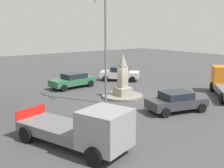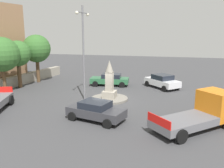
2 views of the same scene
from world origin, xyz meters
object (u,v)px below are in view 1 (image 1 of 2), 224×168
at_px(car_green_parked_left, 73,80).
at_px(car_white_near_island, 120,73).
at_px(truck_grey_approaching, 84,129).
at_px(streetlamp, 106,38).
at_px(car_dark_grey_passing, 177,101).
at_px(monument, 123,78).

bearing_deg(car_green_parked_left, car_white_near_island, 91.92).
bearing_deg(truck_grey_approaching, streetlamp, 137.25).
height_order(car_white_near_island, truck_grey_approaching, truck_grey_approaching).
distance_m(car_green_parked_left, truck_grey_approaching, 14.03).
bearing_deg(car_dark_grey_passing, monument, -175.65).
bearing_deg(streetlamp, car_white_near_island, 134.78).
relative_size(car_green_parked_left, truck_grey_approaching, 0.72).
bearing_deg(truck_grey_approaching, car_green_parked_left, 152.96).
distance_m(car_white_near_island, truck_grey_approaching, 17.66).
xyz_separation_m(car_green_parked_left, truck_grey_approaching, (12.49, -6.38, 0.27)).
bearing_deg(car_white_near_island, monument, -37.01).
relative_size(monument, car_green_parked_left, 0.77).
relative_size(car_white_near_island, car_green_parked_left, 0.94).
bearing_deg(car_green_parked_left, car_dark_grey_passing, 9.43).
relative_size(car_dark_grey_passing, car_green_parked_left, 0.98).
xyz_separation_m(car_white_near_island, truck_grey_approaching, (12.69, -12.28, 0.22)).
relative_size(monument, car_white_near_island, 0.82).
relative_size(car_white_near_island, truck_grey_approaching, 0.67).
xyz_separation_m(monument, car_dark_grey_passing, (5.34, 0.41, -0.84)).
height_order(car_dark_grey_passing, truck_grey_approaching, truck_grey_approaching).
relative_size(streetlamp, car_white_near_island, 1.97).
distance_m(monument, car_white_near_island, 7.47).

